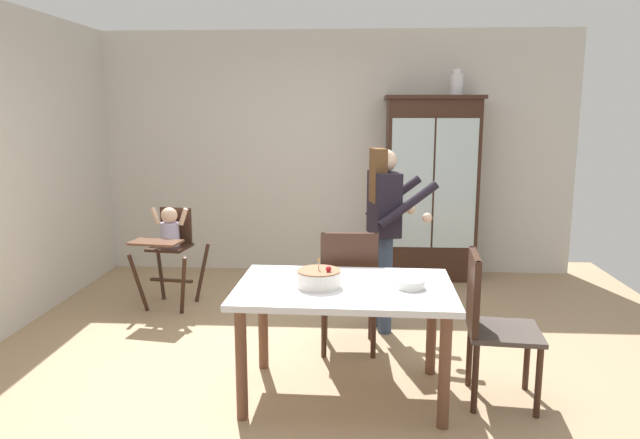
{
  "coord_description": "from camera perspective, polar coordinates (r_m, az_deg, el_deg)",
  "views": [
    {
      "loc": [
        0.23,
        -4.03,
        1.83
      ],
      "look_at": [
        -0.05,
        0.7,
        0.95
      ],
      "focal_mm": 33.01,
      "sensor_mm": 36.0,
      "label": 1
    }
  ],
  "objects": [
    {
      "name": "birthday_cake",
      "position": [
        3.7,
        -0.12,
        -5.72
      ],
      "size": [
        0.28,
        0.28,
        0.19
      ],
      "color": "white",
      "rests_on": "dining_table"
    },
    {
      "name": "ground_plane",
      "position": [
        4.43,
        0.15,
        -13.88
      ],
      "size": [
        6.24,
        6.24,
        0.0
      ],
      "primitive_type": "plane",
      "color": "tan"
    },
    {
      "name": "china_cabinet",
      "position": [
        6.5,
        10.69,
        3.01
      ],
      "size": [
        1.03,
        0.48,
        1.99
      ],
      "color": "#382116",
      "rests_on": "ground_plane"
    },
    {
      "name": "wall_back",
      "position": [
        6.68,
        1.45,
        6.41
      ],
      "size": [
        5.32,
        0.06,
        2.7
      ],
      "primitive_type": "cube",
      "color": "beige",
      "rests_on": "ground_plane"
    },
    {
      "name": "ceramic_vase",
      "position": [
        6.49,
        13.11,
        12.7
      ],
      "size": [
        0.13,
        0.13,
        0.27
      ],
      "color": "white",
      "rests_on": "china_cabinet"
    },
    {
      "name": "high_chair_with_toddler",
      "position": [
        5.65,
        -14.37,
        -1.82
      ],
      "size": [
        0.65,
        0.74,
        0.95
      ],
      "rotation": [
        0.0,
        0.0,
        -0.14
      ],
      "color": "#382116",
      "rests_on": "ground_plane"
    },
    {
      "name": "adult_person",
      "position": [
        4.86,
        6.3,
        0.25
      ],
      "size": [
        0.59,
        0.57,
        1.53
      ],
      "rotation": [
        0.0,
        0.0,
        1.81
      ],
      "color": "#33425B",
      "rests_on": "ground_plane"
    },
    {
      "name": "serving_bowl",
      "position": [
        3.72,
        8.76,
        -6.18
      ],
      "size": [
        0.18,
        0.18,
        0.05
      ],
      "primitive_type": "cylinder",
      "color": "silver",
      "rests_on": "dining_table"
    },
    {
      "name": "dining_chair_far_side",
      "position": [
        4.44,
        2.82,
        -6.17
      ],
      "size": [
        0.45,
        0.45,
        0.96
      ],
      "rotation": [
        0.0,
        0.0,
        3.17
      ],
      "color": "#382116",
      "rests_on": "ground_plane"
    },
    {
      "name": "dining_table",
      "position": [
        3.78,
        2.39,
        -7.87
      ],
      "size": [
        1.39,
        0.94,
        0.74
      ],
      "color": "silver",
      "rests_on": "ground_plane"
    },
    {
      "name": "dining_chair_right_end",
      "position": [
        3.88,
        16.0,
        -9.07
      ],
      "size": [
        0.48,
        0.48,
        0.96
      ],
      "rotation": [
        0.0,
        0.0,
        1.47
      ],
      "color": "#382116",
      "rests_on": "ground_plane"
    }
  ]
}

